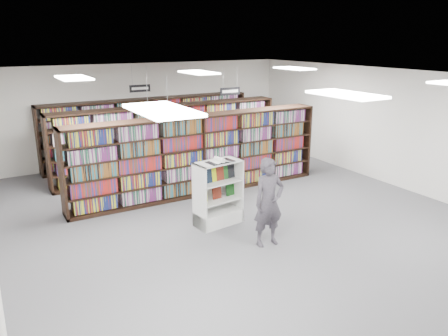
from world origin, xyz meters
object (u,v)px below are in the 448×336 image
bookshelf_row_near (200,155)px  endcap_display (217,203)px  open_book (220,161)px  shopper (269,202)px

bookshelf_row_near → endcap_display: (-0.58, -1.98, -0.56)m
endcap_display → open_book: open_book is taller
bookshelf_row_near → shopper: 3.38m
endcap_display → shopper: size_ratio=0.81×
shopper → endcap_display: bearing=109.2°
bookshelf_row_near → open_book: (-0.57, -2.08, 0.43)m
open_book → shopper: shopper is taller
bookshelf_row_near → endcap_display: bearing=-106.4°
endcap_display → open_book: bearing=-90.3°
bookshelf_row_near → shopper: size_ratio=3.92×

